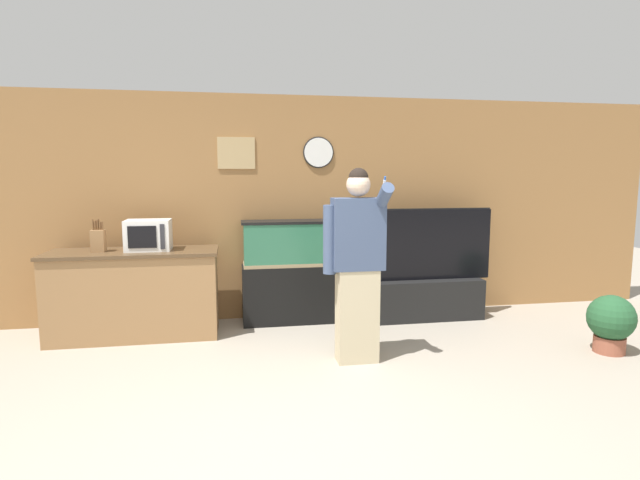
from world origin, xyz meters
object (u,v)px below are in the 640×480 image
at_px(counter_island, 135,294).
at_px(knife_block, 98,240).
at_px(person_standing, 357,263).
at_px(tv_on_stand, 426,286).
at_px(potted_plant, 611,321).
at_px(aquarium_on_stand, 292,272).
at_px(microwave, 148,235).

distance_m(counter_island, knife_block, 0.66).
bearing_deg(counter_island, person_standing, -27.74).
xyz_separation_m(tv_on_stand, potted_plant, (1.30, -1.40, -0.08)).
relative_size(aquarium_on_stand, potted_plant, 2.11).
bearing_deg(knife_block, counter_island, 2.22).
bearing_deg(knife_block, tv_on_stand, 1.62).
xyz_separation_m(counter_island, aquarium_on_stand, (1.69, 0.23, 0.13)).
bearing_deg(potted_plant, tv_on_stand, 132.79).
bearing_deg(microwave, knife_block, -177.57).
bearing_deg(counter_island, aquarium_on_stand, 7.63).
relative_size(tv_on_stand, person_standing, 0.90).
xyz_separation_m(counter_island, microwave, (0.16, 0.01, 0.61)).
relative_size(knife_block, potted_plant, 0.59).
height_order(knife_block, tv_on_stand, tv_on_stand).
xyz_separation_m(counter_island, person_standing, (2.10, -1.11, 0.46)).
distance_m(aquarium_on_stand, tv_on_stand, 1.59).
xyz_separation_m(microwave, tv_on_stand, (3.09, 0.08, -0.69)).
height_order(knife_block, potted_plant, knife_block).
xyz_separation_m(microwave, person_standing, (1.94, -1.11, -0.16)).
height_order(counter_island, person_standing, person_standing).
bearing_deg(counter_island, knife_block, -177.78).
relative_size(counter_island, person_standing, 0.98).
bearing_deg(person_standing, tv_on_stand, 46.12).
relative_size(tv_on_stand, potted_plant, 2.83).
relative_size(knife_block, tv_on_stand, 0.21).
bearing_deg(microwave, counter_island, -177.14).
xyz_separation_m(counter_island, tv_on_stand, (3.25, 0.09, -0.07)).
distance_m(tv_on_stand, potted_plant, 1.91).
xyz_separation_m(microwave, potted_plant, (4.39, -1.32, -0.76)).
distance_m(counter_island, microwave, 0.63).
relative_size(counter_island, microwave, 3.85).
xyz_separation_m(aquarium_on_stand, tv_on_stand, (1.57, -0.14, -0.21)).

